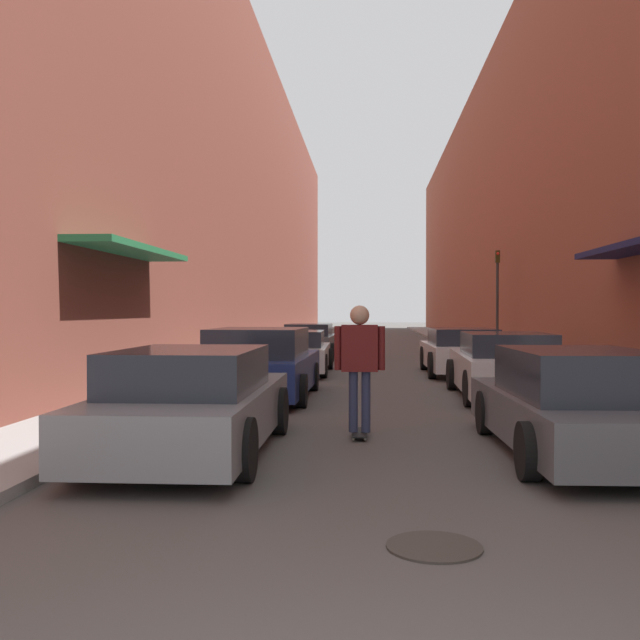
# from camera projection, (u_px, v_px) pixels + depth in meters

# --- Properties ---
(ground) EXTENTS (147.67, 147.67, 0.00)m
(ground) POSITION_uv_depth(u_px,v_px,m) (374.00, 353.00, 28.65)
(ground) COLOR #4C4947
(curb_strip_left) EXTENTS (1.80, 67.12, 0.12)m
(curb_strip_left) POSITION_uv_depth(u_px,v_px,m) (287.00, 344.00, 35.64)
(curb_strip_left) COLOR gray
(curb_strip_left) RESTS_ON ground
(curb_strip_right) EXTENTS (1.80, 67.12, 0.12)m
(curb_strip_right) POSITION_uv_depth(u_px,v_px,m) (461.00, 344.00, 35.04)
(curb_strip_right) COLOR gray
(curb_strip_right) RESTS_ON ground
(building_row_left) EXTENTS (4.90, 67.12, 14.74)m
(building_row_left) POSITION_uv_depth(u_px,v_px,m) (229.00, 198.00, 35.74)
(building_row_left) COLOR brown
(building_row_left) RESTS_ON ground
(building_row_right) EXTENTS (4.90, 67.12, 13.39)m
(building_row_right) POSITION_uv_depth(u_px,v_px,m) (521.00, 209.00, 34.74)
(building_row_right) COLOR brown
(building_row_right) RESTS_ON ground
(parked_car_left_0) EXTENTS (1.90, 4.49, 1.27)m
(parked_car_left_0) POSITION_uv_depth(u_px,v_px,m) (193.00, 403.00, 8.52)
(parked_car_left_0) COLOR gray
(parked_car_left_0) RESTS_ON ground
(parked_car_left_1) EXTENTS (2.08, 4.47, 1.38)m
(parked_car_left_1) POSITION_uv_depth(u_px,v_px,m) (260.00, 365.00, 13.97)
(parked_car_left_1) COLOR navy
(parked_car_left_1) RESTS_ON ground
(parked_car_left_2) EXTENTS (2.07, 4.38, 1.17)m
(parked_car_left_2) POSITION_uv_depth(u_px,v_px,m) (292.00, 352.00, 19.48)
(parked_car_left_2) COLOR silver
(parked_car_left_2) RESTS_ON ground
(parked_car_left_3) EXTENTS (1.85, 4.25, 1.25)m
(parked_car_left_3) POSITION_uv_depth(u_px,v_px,m) (310.00, 342.00, 25.29)
(parked_car_left_3) COLOR #515459
(parked_car_left_3) RESTS_ON ground
(parked_car_right_0) EXTENTS (1.85, 4.44, 1.27)m
(parked_car_right_0) POSITION_uv_depth(u_px,v_px,m) (576.00, 405.00, 8.42)
(parked_car_right_0) COLOR #515459
(parked_car_right_0) RESTS_ON ground
(parked_car_right_1) EXTENTS (1.91, 4.49, 1.29)m
(parked_car_right_1) POSITION_uv_depth(u_px,v_px,m) (505.00, 366.00, 13.95)
(parked_car_right_1) COLOR silver
(parked_car_right_1) RESTS_ON ground
(parked_car_right_2) EXTENTS (1.99, 4.44, 1.24)m
(parked_car_right_2) POSITION_uv_depth(u_px,v_px,m) (462.00, 352.00, 19.13)
(parked_car_right_2) COLOR silver
(parked_car_right_2) RESTS_ON ground
(skateboarder) EXTENTS (0.69, 0.78, 1.79)m
(skateboarder) POSITION_uv_depth(u_px,v_px,m) (360.00, 356.00, 9.65)
(skateboarder) COLOR black
(skateboarder) RESTS_ON ground
(manhole_cover) EXTENTS (0.70, 0.70, 0.02)m
(manhole_cover) POSITION_uv_depth(u_px,v_px,m) (434.00, 547.00, 5.17)
(manhole_cover) COLOR #332D28
(manhole_cover) RESTS_ON ground
(traffic_light) EXTENTS (0.16, 0.22, 3.81)m
(traffic_light) POSITION_uv_depth(u_px,v_px,m) (497.00, 291.00, 26.29)
(traffic_light) COLOR #2D2D2D
(traffic_light) RESTS_ON curb_strip_right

